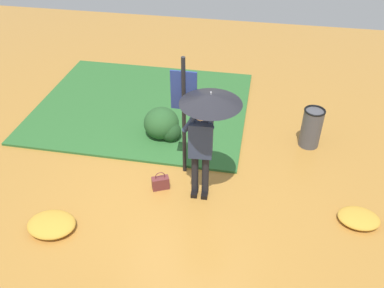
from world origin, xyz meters
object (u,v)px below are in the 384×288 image
person_with_umbrella (206,120)px  trash_bin (311,128)px  info_sign_post (184,104)px  handbag (161,183)px

person_with_umbrella → trash_bin: 2.83m
person_with_umbrella → trash_bin: size_ratio=2.45×
info_sign_post → handbag: 1.47m
trash_bin → handbag: bearing=-145.4°
trash_bin → person_with_umbrella: bearing=-135.6°
handbag → trash_bin: trash_bin is taller
trash_bin → info_sign_post: bearing=-151.6°
handbag → trash_bin: (2.64, 1.83, 0.29)m
info_sign_post → trash_bin: info_sign_post is taller
person_with_umbrella → handbag: 1.63m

